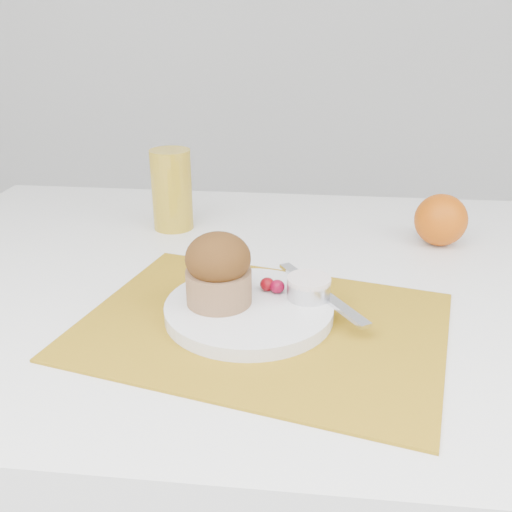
# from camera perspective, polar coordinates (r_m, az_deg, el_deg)

# --- Properties ---
(table) EXTENTS (1.20, 0.80, 0.75)m
(table) POSITION_cam_1_polar(r_m,az_deg,el_deg) (1.04, 1.45, -20.93)
(table) COLOR white
(table) RESTS_ON ground
(placemat) EXTENTS (0.49, 0.40, 0.00)m
(placemat) POSITION_cam_1_polar(r_m,az_deg,el_deg) (0.70, 0.62, -6.92)
(placemat) COLOR #A17716
(placemat) RESTS_ON table
(plate) EXTENTS (0.25, 0.25, 0.02)m
(plate) POSITION_cam_1_polar(r_m,az_deg,el_deg) (0.71, -0.71, -5.37)
(plate) COLOR white
(plate) RESTS_ON placemat
(ramekin) EXTENTS (0.06, 0.06, 0.02)m
(ramekin) POSITION_cam_1_polar(r_m,az_deg,el_deg) (0.72, 5.28, -3.26)
(ramekin) COLOR silver
(ramekin) RESTS_ON plate
(cream) EXTENTS (0.07, 0.07, 0.01)m
(cream) POSITION_cam_1_polar(r_m,az_deg,el_deg) (0.71, 5.32, -2.40)
(cream) COLOR silver
(cream) RESTS_ON ramekin
(raspberry_near) EXTENTS (0.02, 0.02, 0.02)m
(raspberry_near) POSITION_cam_1_polar(r_m,az_deg,el_deg) (0.73, 1.13, -2.83)
(raspberry_near) COLOR #550207
(raspberry_near) RESTS_ON plate
(raspberry_far) EXTENTS (0.02, 0.02, 0.02)m
(raspberry_far) POSITION_cam_1_polar(r_m,az_deg,el_deg) (0.73, 2.14, -3.07)
(raspberry_far) COLOR #5A0218
(raspberry_far) RESTS_ON plate
(butter_knife) EXTENTS (0.12, 0.17, 0.00)m
(butter_knife) POSITION_cam_1_polar(r_m,az_deg,el_deg) (0.73, 6.54, -3.64)
(butter_knife) COLOR silver
(butter_knife) RESTS_ON plate
(orange) EXTENTS (0.08, 0.08, 0.08)m
(orange) POSITION_cam_1_polar(r_m,az_deg,el_deg) (0.97, 17.99, 3.45)
(orange) COLOR #C25006
(orange) RESTS_ON table
(juice_glass) EXTENTS (0.09, 0.09, 0.14)m
(juice_glass) POSITION_cam_1_polar(r_m,az_deg,el_deg) (1.00, -8.42, 6.57)
(juice_glass) COLOR gold
(juice_glass) RESTS_ON table
(muffin) EXTENTS (0.08, 0.08, 0.09)m
(muffin) POSITION_cam_1_polar(r_m,az_deg,el_deg) (0.69, -3.78, -1.39)
(muffin) COLOR #966C48
(muffin) RESTS_ON plate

